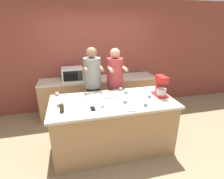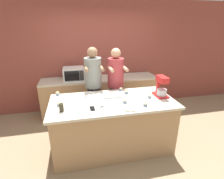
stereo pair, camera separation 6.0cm
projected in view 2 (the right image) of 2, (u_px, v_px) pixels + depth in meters
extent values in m
plane|color=#937A5B|center=(113.00, 146.00, 3.27)|extent=(16.00, 16.00, 0.00)
cube|color=brown|center=(97.00, 57.00, 4.41)|extent=(10.00, 0.06, 2.70)
cube|color=#A87F56|center=(113.00, 125.00, 3.12)|extent=(2.01, 0.95, 0.89)
cube|color=beige|center=(113.00, 102.00, 2.95)|extent=(2.09, 1.01, 0.04)
cube|color=#A87F56|center=(100.00, 96.00, 4.42)|extent=(2.80, 0.60, 0.86)
cube|color=beige|center=(100.00, 79.00, 4.26)|extent=(2.80, 0.60, 0.04)
cylinder|color=#232328|center=(94.00, 107.00, 3.74)|extent=(0.26, 0.26, 0.94)
cylinder|color=gray|center=(93.00, 73.00, 3.47)|extent=(0.34, 0.34, 0.59)
sphere|color=#936B4C|center=(92.00, 52.00, 3.33)|extent=(0.20, 0.20, 0.20)
cylinder|color=#936B4C|center=(86.00, 69.00, 3.24)|extent=(0.06, 0.34, 0.06)
cylinder|color=#936B4C|center=(101.00, 68.00, 3.29)|extent=(0.06, 0.34, 0.06)
cylinder|color=#33384C|center=(115.00, 106.00, 3.84)|extent=(0.26, 0.26, 0.90)
cylinder|color=#A8383D|center=(116.00, 73.00, 3.57)|extent=(0.33, 0.33, 0.59)
sphere|color=tan|center=(116.00, 53.00, 3.43)|extent=(0.20, 0.20, 0.20)
cylinder|color=tan|center=(111.00, 69.00, 3.34)|extent=(0.06, 0.34, 0.06)
cylinder|color=tan|center=(125.00, 68.00, 3.40)|extent=(0.06, 0.34, 0.06)
cube|color=red|center=(160.00, 95.00, 3.13)|extent=(0.20, 0.30, 0.03)
cylinder|color=red|center=(158.00, 86.00, 3.19)|extent=(0.07, 0.07, 0.24)
cube|color=red|center=(162.00, 79.00, 3.01)|extent=(0.13, 0.26, 0.10)
cylinder|color=#BCBCC1|center=(162.00, 92.00, 3.07)|extent=(0.17, 0.17, 0.11)
cone|color=#BCBCC1|center=(87.00, 98.00, 2.87)|extent=(0.24, 0.24, 0.13)
torus|color=#BCBCC1|center=(87.00, 95.00, 2.85)|extent=(0.24, 0.24, 0.01)
cube|color=silver|center=(111.00, 95.00, 3.14)|extent=(0.38, 0.26, 0.02)
cube|color=white|center=(111.00, 94.00, 3.13)|extent=(0.31, 0.21, 0.02)
cube|color=silver|center=(74.00, 74.00, 4.08)|extent=(0.48, 0.38, 0.29)
cube|color=black|center=(72.00, 76.00, 3.89)|extent=(0.32, 0.01, 0.23)
cube|color=#2D2D2D|center=(82.00, 75.00, 3.93)|extent=(0.10, 0.01, 0.23)
cube|color=black|center=(92.00, 108.00, 2.66)|extent=(0.07, 0.15, 0.01)
cube|color=black|center=(92.00, 108.00, 2.65)|extent=(0.06, 0.13, 0.00)
cylinder|color=#332D1E|center=(61.00, 107.00, 2.56)|extent=(0.07, 0.07, 0.12)
cylinder|color=beige|center=(130.00, 109.00, 2.63)|extent=(0.18, 0.18, 0.02)
cube|color=#BCBCC1|center=(106.00, 104.00, 2.80)|extent=(0.12, 0.11, 0.01)
cube|color=black|center=(102.00, 107.00, 2.71)|extent=(0.07, 0.07, 0.01)
cylinder|color=#759EC6|center=(126.00, 93.00, 3.22)|extent=(0.06, 0.06, 0.04)
ellipsoid|color=beige|center=(126.00, 91.00, 3.21)|extent=(0.07, 0.07, 0.04)
cylinder|color=#759EC6|center=(59.00, 105.00, 2.75)|extent=(0.06, 0.06, 0.04)
ellipsoid|color=beige|center=(59.00, 103.00, 2.74)|extent=(0.07, 0.07, 0.04)
cylinder|color=#759EC6|center=(121.00, 90.00, 3.38)|extent=(0.06, 0.06, 0.04)
ellipsoid|color=beige|center=(121.00, 88.00, 3.37)|extent=(0.07, 0.07, 0.04)
cylinder|color=#759EC6|center=(125.00, 102.00, 2.85)|extent=(0.06, 0.06, 0.04)
ellipsoid|color=beige|center=(125.00, 100.00, 2.84)|extent=(0.07, 0.07, 0.04)
cylinder|color=#759EC6|center=(58.00, 94.00, 3.16)|extent=(0.06, 0.06, 0.04)
ellipsoid|color=beige|center=(57.00, 93.00, 3.15)|extent=(0.07, 0.07, 0.04)
cylinder|color=#759EC6|center=(145.00, 105.00, 2.74)|extent=(0.06, 0.06, 0.04)
ellipsoid|color=beige|center=(145.00, 103.00, 2.73)|extent=(0.07, 0.07, 0.04)
cylinder|color=#759EC6|center=(149.00, 97.00, 3.04)|extent=(0.06, 0.06, 0.04)
ellipsoid|color=beige|center=(149.00, 95.00, 3.03)|extent=(0.07, 0.07, 0.04)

